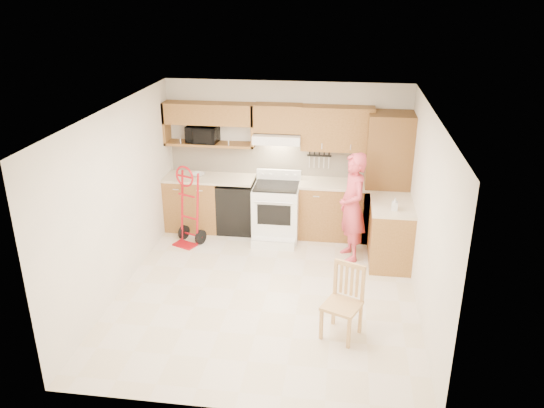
% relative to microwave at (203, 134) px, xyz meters
% --- Properties ---
extents(floor, '(4.00, 4.50, 0.02)m').
position_rel_microwave_xyz_m(floor, '(1.37, -2.08, -1.64)').
color(floor, beige).
rests_on(floor, ground).
extents(ceiling, '(4.00, 4.50, 0.02)m').
position_rel_microwave_xyz_m(ceiling, '(1.37, -2.08, 0.88)').
color(ceiling, white).
rests_on(ceiling, ground).
extents(wall_back, '(4.00, 0.02, 2.50)m').
position_rel_microwave_xyz_m(wall_back, '(1.37, 0.17, -0.38)').
color(wall_back, white).
rests_on(wall_back, ground).
extents(wall_front, '(4.00, 0.02, 2.50)m').
position_rel_microwave_xyz_m(wall_front, '(1.37, -4.34, -0.38)').
color(wall_front, white).
rests_on(wall_front, ground).
extents(wall_left, '(0.02, 4.50, 2.50)m').
position_rel_microwave_xyz_m(wall_left, '(-0.64, -2.08, -0.38)').
color(wall_left, white).
rests_on(wall_left, ground).
extents(wall_right, '(0.02, 4.50, 2.50)m').
position_rel_microwave_xyz_m(wall_right, '(3.38, -2.08, -0.38)').
color(wall_right, white).
rests_on(wall_right, ground).
extents(backsplash, '(3.92, 0.03, 0.55)m').
position_rel_microwave_xyz_m(backsplash, '(1.37, 0.15, -0.43)').
color(backsplash, beige).
rests_on(backsplash, wall_back).
extents(lower_cab_left, '(0.90, 0.60, 0.90)m').
position_rel_microwave_xyz_m(lower_cab_left, '(-0.18, -0.14, -1.18)').
color(lower_cab_left, '#976638').
rests_on(lower_cab_left, ground).
extents(dishwasher, '(0.60, 0.60, 0.85)m').
position_rel_microwave_xyz_m(dishwasher, '(0.57, -0.14, -1.21)').
color(dishwasher, black).
rests_on(dishwasher, ground).
extents(lower_cab_right, '(1.14, 0.60, 0.90)m').
position_rel_microwave_xyz_m(lower_cab_right, '(2.20, -0.14, -1.18)').
color(lower_cab_right, '#976638').
rests_on(lower_cab_right, ground).
extents(countertop_left, '(1.50, 0.63, 0.04)m').
position_rel_microwave_xyz_m(countertop_left, '(0.12, -0.13, -0.71)').
color(countertop_left, beige).
rests_on(countertop_left, lower_cab_left).
extents(countertop_right, '(1.14, 0.63, 0.04)m').
position_rel_microwave_xyz_m(countertop_right, '(2.20, -0.13, -0.71)').
color(countertop_right, beige).
rests_on(countertop_right, lower_cab_right).
extents(cab_return_right, '(0.60, 1.00, 0.90)m').
position_rel_microwave_xyz_m(cab_return_right, '(3.07, -0.94, -1.18)').
color(cab_return_right, '#976638').
rests_on(cab_return_right, ground).
extents(countertop_return, '(0.63, 1.00, 0.04)m').
position_rel_microwave_xyz_m(countertop_return, '(3.07, -0.94, -0.71)').
color(countertop_return, beige).
rests_on(countertop_return, cab_return_right).
extents(pantry_tall, '(0.70, 0.60, 2.10)m').
position_rel_microwave_xyz_m(pantry_tall, '(3.02, -0.14, -0.58)').
color(pantry_tall, brown).
rests_on(pantry_tall, ground).
extents(upper_cab_left, '(1.50, 0.33, 0.34)m').
position_rel_microwave_xyz_m(upper_cab_left, '(0.12, 0.00, 0.35)').
color(upper_cab_left, '#976638').
rests_on(upper_cab_left, wall_back).
extents(upper_shelf_mw, '(1.50, 0.33, 0.04)m').
position_rel_microwave_xyz_m(upper_shelf_mw, '(0.12, 0.00, -0.16)').
color(upper_shelf_mw, '#976638').
rests_on(upper_shelf_mw, wall_back).
extents(upper_cab_center, '(0.76, 0.33, 0.44)m').
position_rel_microwave_xyz_m(upper_cab_center, '(1.25, 0.00, 0.31)').
color(upper_cab_center, '#976638').
rests_on(upper_cab_center, wall_back).
extents(upper_cab_right, '(1.14, 0.33, 0.70)m').
position_rel_microwave_xyz_m(upper_cab_right, '(2.20, 0.00, 0.17)').
color(upper_cab_right, '#976638').
rests_on(upper_cab_right, wall_back).
extents(range_hood, '(0.76, 0.46, 0.14)m').
position_rel_microwave_xyz_m(range_hood, '(1.25, -0.06, -0.00)').
color(range_hood, white).
rests_on(range_hood, wall_back).
extents(knife_strip, '(0.40, 0.05, 0.29)m').
position_rel_microwave_xyz_m(knife_strip, '(1.92, 0.12, -0.39)').
color(knife_strip, black).
rests_on(knife_strip, backsplash).
extents(microwave, '(0.53, 0.38, 0.28)m').
position_rel_microwave_xyz_m(microwave, '(0.00, 0.00, 0.00)').
color(microwave, black).
rests_on(microwave, upper_shelf_mw).
extents(range, '(0.74, 0.97, 1.09)m').
position_rel_microwave_xyz_m(range, '(1.28, -0.40, -1.09)').
color(range, white).
rests_on(range, ground).
extents(person, '(0.57, 0.70, 1.67)m').
position_rel_microwave_xyz_m(person, '(2.49, -0.91, -0.79)').
color(person, '#CB3F4F').
rests_on(person, ground).
extents(hand_truck, '(0.60, 0.58, 1.19)m').
position_rel_microwave_xyz_m(hand_truck, '(-0.11, -0.78, -1.03)').
color(hand_truck, '#B00E18').
rests_on(hand_truck, ground).
extents(dining_chair, '(0.54, 0.56, 0.90)m').
position_rel_microwave_xyz_m(dining_chair, '(2.39, -2.95, -1.18)').
color(dining_chair, tan).
rests_on(dining_chair, ground).
extents(soap_bottle, '(0.09, 0.09, 0.19)m').
position_rel_microwave_xyz_m(soap_bottle, '(3.07, -1.19, -0.60)').
color(soap_bottle, white).
rests_on(soap_bottle, countertop_return).
extents(bowl, '(0.27, 0.27, 0.05)m').
position_rel_microwave_xyz_m(bowl, '(-0.07, -0.14, -0.66)').
color(bowl, white).
rests_on(bowl, countertop_left).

